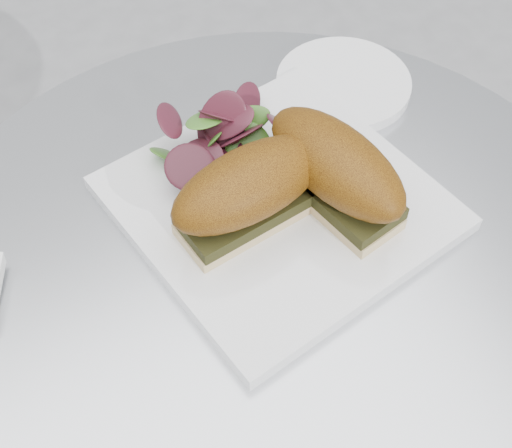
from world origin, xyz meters
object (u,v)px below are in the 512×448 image
at_px(sandwich_left, 250,190).
at_px(saucer, 343,84).
at_px(sandwich_right, 335,169).
at_px(plate, 278,203).

height_order(sandwich_left, saucer, sandwich_left).
relative_size(sandwich_right, saucer, 1.14).
bearing_deg(sandwich_right, saucer, 132.73).
xyz_separation_m(plate, sandwich_right, (0.05, -0.02, 0.05)).
xyz_separation_m(sandwich_left, saucer, (0.19, 0.13, -0.05)).
bearing_deg(saucer, sandwich_right, -126.25).
distance_m(sandwich_left, saucer, 0.23).
bearing_deg(plate, sandwich_right, -28.34).
bearing_deg(plate, saucer, 38.32).
distance_m(plate, sandwich_right, 0.07).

